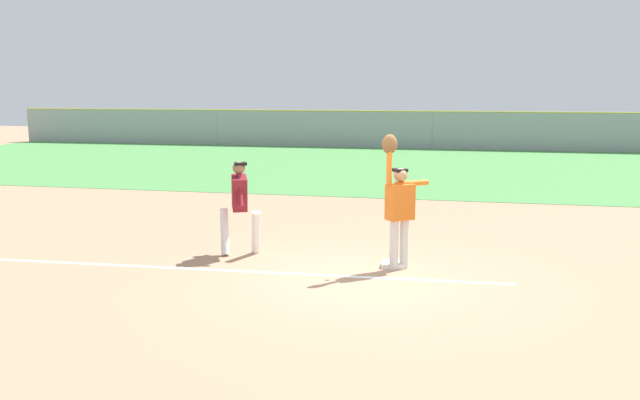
{
  "coord_description": "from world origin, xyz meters",
  "views": [
    {
      "loc": [
        1.44,
        -10.03,
        3.0
      ],
      "look_at": [
        -0.98,
        1.22,
        1.05
      ],
      "focal_mm": 36.73,
      "sensor_mm": 36.0,
      "label": 1
    }
  ],
  "objects": [
    {
      "name": "runner",
      "position": [
        -2.45,
        1.09,
        1.0
      ],
      "size": [
        0.88,
        0.81,
        1.72
      ],
      "rotation": [
        0.0,
        0.0,
        0.4
      ],
      "color": "white",
      "rests_on": "ground_plane"
    },
    {
      "name": "ground_plane",
      "position": [
        0.0,
        0.0,
        0.0
      ],
      "size": [
        76.1,
        76.1,
        0.0
      ],
      "primitive_type": "plane",
      "color": "tan"
    },
    {
      "name": "fielder",
      "position": [
        0.47,
        0.73,
        1.12
      ],
      "size": [
        0.78,
        0.62,
        2.28
      ],
      "rotation": [
        0.0,
        0.0,
        2.21
      ],
      "color": "silver",
      "rests_on": "ground_plane"
    },
    {
      "name": "parked_car_silver",
      "position": [
        -11.42,
        28.34,
        0.67
      ],
      "size": [
        4.45,
        2.21,
        1.25
      ],
      "rotation": [
        0.0,
        0.0,
        -0.02
      ],
      "color": "#B7B7BC",
      "rests_on": "ground_plane"
    },
    {
      "name": "parked_car_black",
      "position": [
        -5.87,
        28.0,
        0.67
      ],
      "size": [
        4.58,
        2.48,
        1.25
      ],
      "rotation": [
        0.0,
        0.0,
        0.11
      ],
      "color": "black",
      "rests_on": "ground_plane"
    },
    {
      "name": "parked_car_white",
      "position": [
        -1.05,
        27.93,
        0.67
      ],
      "size": [
        4.59,
        2.5,
        1.25
      ],
      "rotation": [
        0.0,
        0.0,
        -0.11
      ],
      "color": "white",
      "rests_on": "ground_plane"
    },
    {
      "name": "chalk_foul_line",
      "position": [
        -3.62,
        -0.05,
        0.0
      ],
      "size": [
        11.99,
        0.6,
        0.01
      ],
      "primitive_type": "cube",
      "rotation": [
        0.0,
        0.0,
        0.04
      ],
      "color": "white",
      "rests_on": "ground_plane"
    },
    {
      "name": "first_base",
      "position": [
        0.38,
        0.85,
        0.04
      ],
      "size": [
        0.39,
        0.39,
        0.08
      ],
      "primitive_type": "cube",
      "rotation": [
        0.0,
        0.0,
        0.04
      ],
      "color": "white",
      "rests_on": "ground_plane"
    },
    {
      "name": "parked_car_tan",
      "position": [
        4.48,
        28.14,
        0.67
      ],
      "size": [
        4.47,
        2.26,
        1.25
      ],
      "rotation": [
        0.0,
        0.0,
        -0.04
      ],
      "color": "tan",
      "rests_on": "ground_plane"
    },
    {
      "name": "baseball",
      "position": [
        0.37,
        0.92,
        2.05
      ],
      "size": [
        0.07,
        0.07,
        0.07
      ],
      "primitive_type": "sphere",
      "color": "white"
    },
    {
      "name": "outfield_fence",
      "position": [
        0.0,
        23.81,
        0.97
      ],
      "size": [
        46.56,
        0.08,
        1.93
      ],
      "color": "#93999E",
      "rests_on": "ground_plane"
    },
    {
      "name": "outfield_grass",
      "position": [
        0.0,
        15.84,
        0.01
      ],
      "size": [
        46.48,
        15.94,
        0.01
      ],
      "primitive_type": "cube",
      "color": "#4C8C47",
      "rests_on": "ground_plane"
    },
    {
      "name": "parked_car_blue",
      "position": [
        10.32,
        27.95,
        0.67
      ],
      "size": [
        4.52,
        2.36,
        1.25
      ],
      "rotation": [
        0.0,
        0.0,
        0.07
      ],
      "color": "#23389E",
      "rests_on": "ground_plane"
    }
  ]
}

